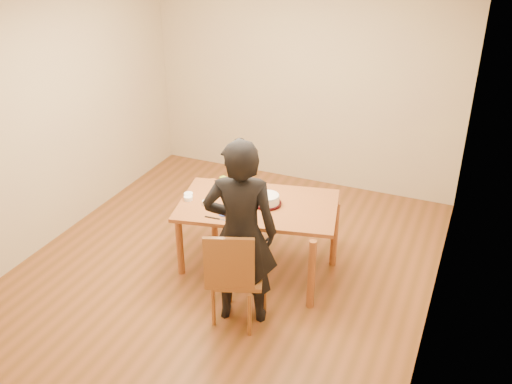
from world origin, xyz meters
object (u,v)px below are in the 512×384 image
at_px(dining_chair, 239,277).
at_px(person, 241,234).
at_px(dining_table, 258,205).
at_px(cake_plate, 267,204).
at_px(cake, 267,199).

bearing_deg(dining_chair, person, 69.33).
bearing_deg(dining_table, dining_chair, -91.30).
bearing_deg(dining_table, cake_plate, 1.00).
relative_size(cake, person, 0.13).
bearing_deg(cake, dining_chair, -85.53).
height_order(dining_chair, cake_plate, cake_plate).
height_order(dining_table, dining_chair, dining_table).
height_order(dining_chair, cake, cake).
xyz_separation_m(dining_table, person, (0.15, -0.73, 0.13)).
relative_size(cake_plate, cake, 1.18).
relative_size(dining_chair, cake, 1.75).
xyz_separation_m(cake_plate, cake, (0.00, -0.00, 0.05)).
xyz_separation_m(dining_table, cake_plate, (0.09, 0.02, 0.03)).
xyz_separation_m(dining_table, cake, (0.09, 0.02, 0.08)).
relative_size(dining_table, dining_chair, 3.74).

